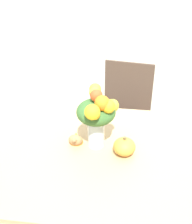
{
  "coord_description": "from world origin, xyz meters",
  "views": [
    {
      "loc": [
        0.14,
        -1.35,
        1.86
      ],
      "look_at": [
        -0.05,
        0.08,
        0.98
      ],
      "focal_mm": 50.0,
      "sensor_mm": 36.0,
      "label": 1
    }
  ],
  "objects_px": {
    "flower_vase": "(97,114)",
    "dining_chair_near_window": "(124,117)",
    "turkey_figurine": "(76,138)",
    "pumpkin": "(124,147)"
  },
  "relations": [
    {
      "from": "turkey_figurine",
      "to": "pumpkin",
      "type": "bearing_deg",
      "value": -11.93
    },
    {
      "from": "pumpkin",
      "to": "dining_chair_near_window",
      "type": "distance_m",
      "value": 0.89
    },
    {
      "from": "flower_vase",
      "to": "turkey_figurine",
      "type": "relative_size",
      "value": 3.27
    },
    {
      "from": "flower_vase",
      "to": "dining_chair_near_window",
      "type": "height_order",
      "value": "flower_vase"
    },
    {
      "from": "pumpkin",
      "to": "dining_chair_near_window",
      "type": "height_order",
      "value": "dining_chair_near_window"
    },
    {
      "from": "pumpkin",
      "to": "turkey_figurine",
      "type": "bearing_deg",
      "value": 168.07
    },
    {
      "from": "flower_vase",
      "to": "pumpkin",
      "type": "distance_m",
      "value": 0.23
    },
    {
      "from": "flower_vase",
      "to": "turkey_figurine",
      "type": "height_order",
      "value": "flower_vase"
    },
    {
      "from": "flower_vase",
      "to": "turkey_figurine",
      "type": "xyz_separation_m",
      "value": [
        -0.12,
        0.01,
        -0.18
      ]
    },
    {
      "from": "turkey_figurine",
      "to": "dining_chair_near_window",
      "type": "bearing_deg",
      "value": 71.8
    }
  ]
}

